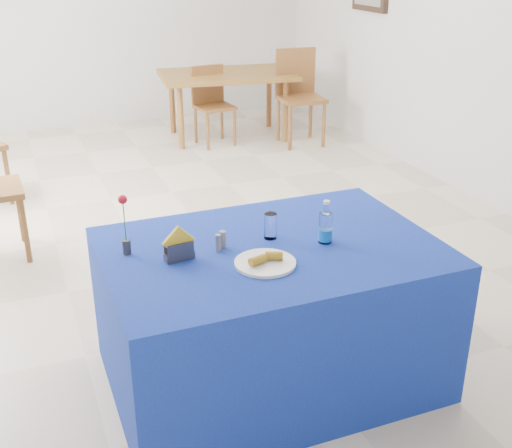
{
  "coord_description": "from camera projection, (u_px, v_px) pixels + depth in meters",
  "views": [
    {
      "loc": [
        -1.33,
        -4.65,
        2.08
      ],
      "look_at": [
        -0.34,
        -2.16,
        0.92
      ],
      "focal_mm": 45.0,
      "sensor_mm": 36.0,
      "label": 1
    }
  ],
  "objects": [
    {
      "name": "plate",
      "position": [
        265.0,
        263.0,
        2.9
      ],
      "size": [
        0.28,
        0.28,
        0.01
      ],
      "primitive_type": "cylinder",
      "color": "white",
      "rests_on": "blue_table"
    },
    {
      "name": "chair_bg_left",
      "position": [
        211.0,
        99.0,
        7.2
      ],
      "size": [
        0.43,
        0.43,
        0.87
      ],
      "rotation": [
        0.0,
        0.0,
        0.12
      ],
      "color": "brown",
      "rests_on": "floor"
    },
    {
      "name": "oak_table",
      "position": [
        227.0,
        79.0,
        7.34
      ],
      "size": [
        1.61,
        1.15,
        0.76
      ],
      "color": "olive",
      "rests_on": "floor"
    },
    {
      "name": "pepper_shaker",
      "position": [
        218.0,
        243.0,
        3.01
      ],
      "size": [
        0.03,
        0.03,
        0.08
      ],
      "primitive_type": "cylinder",
      "color": "slate",
      "rests_on": "blue_table"
    },
    {
      "name": "water_bottle",
      "position": [
        325.0,
        229.0,
        3.09
      ],
      "size": [
        0.07,
        0.07,
        0.21
      ],
      "color": "white",
      "rests_on": "blue_table"
    },
    {
      "name": "drinking_glass",
      "position": [
        270.0,
        226.0,
        3.14
      ],
      "size": [
        0.06,
        0.06,
        0.13
      ],
      "primitive_type": "cylinder",
      "color": "white",
      "rests_on": "blue_table"
    },
    {
      "name": "blue_table",
      "position": [
        271.0,
        314.0,
        3.23
      ],
      "size": [
        1.6,
        1.1,
        0.76
      ],
      "color": "navy",
      "rests_on": "floor"
    },
    {
      "name": "rose_vase",
      "position": [
        125.0,
        227.0,
        2.95
      ],
      "size": [
        0.04,
        0.04,
        0.29
      ],
      "color": "#27272C",
      "rests_on": "blue_table"
    },
    {
      "name": "salt_shaker",
      "position": [
        223.0,
        239.0,
        3.04
      ],
      "size": [
        0.03,
        0.03,
        0.08
      ],
      "primitive_type": "cylinder",
      "color": "slate",
      "rests_on": "blue_table"
    },
    {
      "name": "chair_bg_right",
      "position": [
        298.0,
        90.0,
        7.19
      ],
      "size": [
        0.5,
        0.5,
        1.04
      ],
      "rotation": [
        0.0,
        0.0,
        -0.08
      ],
      "color": "brown",
      "rests_on": "floor"
    },
    {
      "name": "napkin_holder",
      "position": [
        179.0,
        250.0,
        2.93
      ],
      "size": [
        0.15,
        0.07,
        0.17
      ],
      "color": "#3D3C42",
      "rests_on": "blue_table"
    },
    {
      "name": "floor",
      "position": [
        196.0,
        223.0,
        5.24
      ],
      "size": [
        7.0,
        7.0,
        0.0
      ],
      "primitive_type": "plane",
      "color": "beige",
      "rests_on": "ground"
    },
    {
      "name": "banana_pieces",
      "position": [
        266.0,
        258.0,
        2.88
      ],
      "size": [
        0.17,
        0.08,
        0.04
      ],
      "color": "gold",
      "rests_on": "plate"
    }
  ]
}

